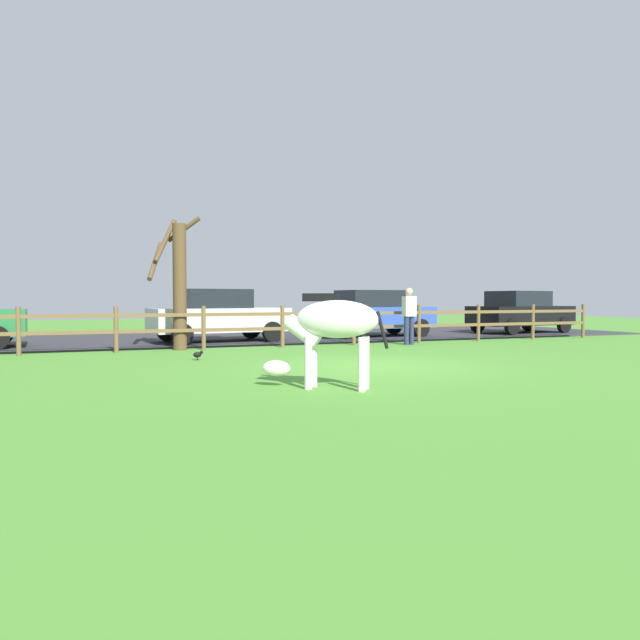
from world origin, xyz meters
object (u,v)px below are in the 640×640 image
Objects in this scene: bare_tree at (178,282)px; parked_car_silver at (218,315)px; parked_car_black at (520,312)px; crow_on_grass at (198,354)px; parked_car_blue at (372,313)px; visitor_near_fence at (409,313)px; zebra at (331,326)px.

parked_car_silver is at bearing 52.55° from bare_tree.
bare_tree is 13.15m from parked_car_black.
crow_on_grass is 8.57m from parked_car_blue.
bare_tree is 2.14× the size of visitor_near_fence.
parked_car_silver reaches higher than zebra.
visitor_near_fence is at bearing -6.60° from bare_tree.
parked_car_blue is 3.08m from visitor_near_fence.
visitor_near_fence is (4.98, -2.65, 0.06)m from parked_car_silver.
visitor_near_fence is at bearing -28.01° from parked_car_silver.
bare_tree is at bearing -170.39° from parked_car_black.
parked_car_blue reaches higher than zebra.
bare_tree is at bearing -161.25° from parked_car_blue.
bare_tree reaches higher than parked_car_black.
bare_tree is 7.79m from zebra.
parked_car_silver is (1.46, 1.90, -0.93)m from bare_tree.
bare_tree is 2.57m from parked_car_silver.
parked_car_silver reaches higher than crow_on_grass.
parked_car_silver is 2.54× the size of visitor_near_fence.
zebra is 15.45m from parked_car_black.
parked_car_silver is (1.48, 4.72, 0.72)m from crow_on_grass.
zebra is 0.39× the size of parked_car_black.
zebra is (1.05, -7.67, -0.85)m from bare_tree.
parked_car_black reaches higher than crow_on_grass.
bare_tree is 6.54m from visitor_near_fence.
parked_car_silver is (-5.35, -0.41, 0.00)m from parked_car_blue.
bare_tree is 0.84× the size of parked_car_silver.
zebra is at bearing -82.24° from bare_tree.
parked_car_blue is at bearing 83.15° from visitor_near_fence.
crow_on_grass is (-0.02, -2.82, -1.65)m from bare_tree.
bare_tree reaches higher than parked_car_silver.
zebra is 11.53m from parked_car_blue.
crow_on_grass is at bearing -90.39° from bare_tree.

